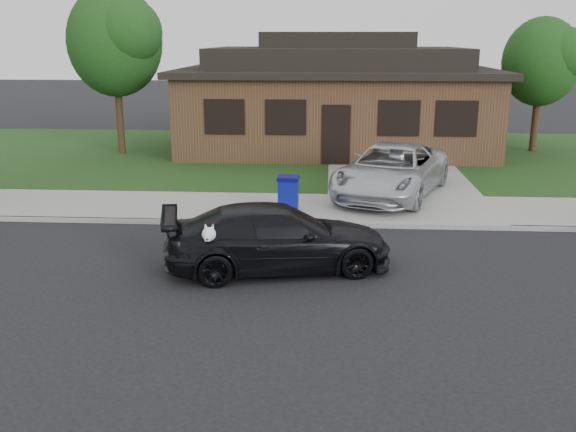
{
  "coord_description": "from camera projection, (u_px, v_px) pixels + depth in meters",
  "views": [
    {
      "loc": [
        3.77,
        -11.89,
        4.56
      ],
      "look_at": [
        2.96,
        0.5,
        1.1
      ],
      "focal_mm": 40.0,
      "sensor_mm": 36.0,
      "label": 1
    }
  ],
  "objects": [
    {
      "name": "curb",
      "position": [
        179.0,
        222.0,
        16.24
      ],
      "size": [
        60.0,
        0.12,
        0.12
      ],
      "primitive_type": "cube",
      "color": "gray",
      "rests_on": "ground"
    },
    {
      "name": "driveway",
      "position": [
        394.0,
        173.0,
        22.11
      ],
      "size": [
        4.5,
        13.0,
        0.14
      ],
      "primitive_type": "cube",
      "color": "gray",
      "rests_on": "ground"
    },
    {
      "name": "sidewalk",
      "position": [
        192.0,
        207.0,
        17.68
      ],
      "size": [
        60.0,
        3.0,
        0.12
      ],
      "primitive_type": "cube",
      "color": "gray",
      "rests_on": "ground"
    },
    {
      "name": "house",
      "position": [
        336.0,
        99.0,
        26.48
      ],
      "size": [
        12.6,
        8.6,
        4.65
      ],
      "color": "#422B1C",
      "rests_on": "ground"
    },
    {
      "name": "ground",
      "position": [
        140.0,
        273.0,
        12.89
      ],
      "size": [
        120.0,
        120.0,
        0.0
      ],
      "primitive_type": "plane",
      "color": "black",
      "rests_on": "ground"
    },
    {
      "name": "tree_0",
      "position": [
        118.0,
        40.0,
        24.34
      ],
      "size": [
        3.78,
        3.6,
        6.34
      ],
      "color": "#332114",
      "rests_on": "ground"
    },
    {
      "name": "sedan",
      "position": [
        277.0,
        238.0,
        12.92
      ],
      "size": [
        4.88,
        2.84,
        1.33
      ],
      "rotation": [
        0.0,
        0.0,
        1.8
      ],
      "color": "black",
      "rests_on": "ground"
    },
    {
      "name": "minivan",
      "position": [
        392.0,
        170.0,
        18.46
      ],
      "size": [
        4.13,
        5.79,
        1.47
      ],
      "primitive_type": "imported",
      "rotation": [
        0.0,
        0.0,
        -0.36
      ],
      "color": "silver",
      "rests_on": "driveway"
    },
    {
      "name": "tree_1",
      "position": [
        546.0,
        60.0,
        24.97
      ],
      "size": [
        3.15,
        3.0,
        5.25
      ],
      "color": "#332114",
      "rests_on": "ground"
    },
    {
      "name": "recycling_bin",
      "position": [
        288.0,
        193.0,
        16.99
      ],
      "size": [
        0.58,
        0.61,
        0.92
      ],
      "rotation": [
        0.0,
        0.0,
        -0.05
      ],
      "color": "navy",
      "rests_on": "sidewalk"
    },
    {
      "name": "lawn",
      "position": [
        234.0,
        155.0,
        25.37
      ],
      "size": [
        60.0,
        13.0,
        0.13
      ],
      "primitive_type": "cube",
      "color": "#193814",
      "rests_on": "ground"
    }
  ]
}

